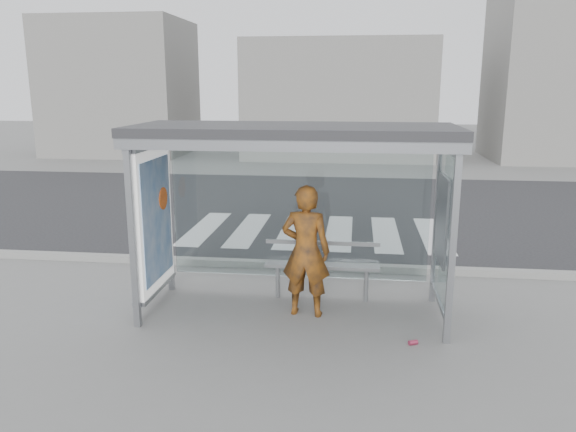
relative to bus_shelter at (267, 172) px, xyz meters
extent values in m
plane|color=slate|center=(0.37, -0.06, -1.98)|extent=(80.00, 80.00, 0.00)
cube|color=black|center=(0.37, 6.94, -1.98)|extent=(30.00, 10.00, 0.01)
cube|color=gray|center=(0.37, 1.89, -1.92)|extent=(30.00, 0.18, 0.12)
cube|color=silver|center=(-2.13, 4.44, -1.98)|extent=(0.55, 3.00, 0.00)
cube|color=silver|center=(-1.13, 4.44, -1.98)|extent=(0.55, 3.00, 0.00)
cube|color=silver|center=(-0.13, 4.44, -1.98)|extent=(0.55, 3.00, 0.00)
cube|color=silver|center=(0.87, 4.44, -1.98)|extent=(0.55, 3.00, 0.00)
cube|color=silver|center=(1.87, 4.44, -1.98)|extent=(0.55, 3.00, 0.00)
cube|color=silver|center=(2.87, 4.44, -1.98)|extent=(0.55, 3.00, 0.00)
cube|color=gray|center=(-1.63, -0.76, -0.73)|extent=(0.08, 0.08, 2.50)
cube|color=gray|center=(2.37, -0.76, -0.73)|extent=(0.08, 0.08, 2.50)
cube|color=gray|center=(-1.63, 0.64, -0.73)|extent=(0.08, 0.08, 2.50)
cube|color=gray|center=(2.37, 0.64, -0.73)|extent=(0.08, 0.08, 2.50)
cube|color=#2D2D30|center=(0.37, -0.06, 0.58)|extent=(4.25, 1.65, 0.12)
cube|color=gray|center=(0.37, -0.82, 0.47)|extent=(4.25, 0.06, 0.18)
cube|color=white|center=(0.37, 0.64, -0.68)|extent=(3.80, 0.02, 2.00)
cube|color=white|center=(-1.63, -0.06, -0.68)|extent=(0.15, 1.25, 2.00)
cube|color=#316CB3|center=(-1.54, -0.06, -0.68)|extent=(0.01, 1.10, 1.70)
cylinder|color=#F05A15|center=(-1.53, 0.19, -0.43)|extent=(0.02, 0.32, 0.32)
cube|color=white|center=(2.37, -0.06, -0.68)|extent=(0.03, 1.25, 2.00)
cube|color=beige|center=(2.34, -0.01, -0.58)|extent=(0.03, 0.86, 1.16)
cube|color=gray|center=(-9.63, 17.94, 1.02)|extent=(6.00, 5.00, 6.00)
cube|color=gray|center=(0.37, 17.94, 0.52)|extent=(8.00, 5.00, 5.00)
cube|color=gray|center=(9.37, 17.94, 1.52)|extent=(5.00, 5.00, 7.00)
imported|color=#C45412|center=(0.55, -0.08, -1.06)|extent=(0.71, 0.50, 1.84)
cube|color=gray|center=(0.73, 0.51, -1.47)|extent=(1.70, 0.21, 0.05)
cylinder|color=gray|center=(0.07, 0.51, -1.74)|extent=(0.07, 0.07, 0.49)
cylinder|color=gray|center=(1.39, 0.51, -1.74)|extent=(0.07, 0.07, 0.49)
cube|color=gray|center=(0.73, 0.60, -1.14)|extent=(1.70, 0.04, 0.06)
cylinder|color=#CE3C61|center=(1.95, -0.88, -1.95)|extent=(0.13, 0.10, 0.06)
camera|label=1|loc=(1.19, -7.40, 1.15)|focal=35.00mm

